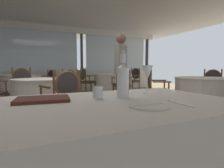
{
  "coord_description": "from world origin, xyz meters",
  "views": [
    {
      "loc": [
        -0.28,
        -2.99,
        0.95
      ],
      "look_at": [
        0.15,
        -2.04,
        0.86
      ],
      "focal_mm": 28.34,
      "sensor_mm": 36.0,
      "label": 1
    }
  ],
  "objects_px": {
    "wine_glass": "(147,73)",
    "water_tumbler": "(98,92)",
    "dining_chair_0_2": "(22,83)",
    "side_plate": "(149,106)",
    "diner_person_0": "(121,68)",
    "water_bottle": "(123,79)",
    "dining_chair_1_0": "(86,79)",
    "dining_chair_3_0": "(212,84)",
    "dining_chair_2_0": "(68,85)",
    "dining_chair_2_2": "(64,95)",
    "dining_chair_3_1": "(155,87)",
    "dining_chair_1_1": "(122,82)",
    "menu_book": "(43,99)",
    "dining_chair_0_0": "(49,80)",
    "dining_chair_1_2": "(134,78)"
  },
  "relations": [
    {
      "from": "wine_glass",
      "to": "water_tumbler",
      "type": "height_order",
      "value": "wine_glass"
    },
    {
      "from": "dining_chair_0_2",
      "to": "water_tumbler",
      "type": "bearing_deg",
      "value": -174.49
    },
    {
      "from": "side_plate",
      "to": "diner_person_0",
      "type": "height_order",
      "value": "diner_person_0"
    },
    {
      "from": "water_bottle",
      "to": "wine_glass",
      "type": "distance_m",
      "value": 0.27
    },
    {
      "from": "dining_chair_1_0",
      "to": "dining_chair_3_0",
      "type": "bearing_deg",
      "value": -11.07
    },
    {
      "from": "dining_chair_0_2",
      "to": "dining_chair_2_0",
      "type": "xyz_separation_m",
      "value": [
        1.01,
        -0.75,
        -0.02
      ]
    },
    {
      "from": "dining_chair_3_0",
      "to": "diner_person_0",
      "type": "height_order",
      "value": "diner_person_0"
    },
    {
      "from": "dining_chair_2_2",
      "to": "dining_chair_3_0",
      "type": "relative_size",
      "value": 0.99
    },
    {
      "from": "dining_chair_2_0",
      "to": "dining_chair_3_0",
      "type": "height_order",
      "value": "dining_chair_3_0"
    },
    {
      "from": "water_tumbler",
      "to": "dining_chair_0_2",
      "type": "relative_size",
      "value": 0.08
    },
    {
      "from": "water_bottle",
      "to": "dining_chair_3_0",
      "type": "height_order",
      "value": "water_bottle"
    },
    {
      "from": "water_bottle",
      "to": "dining_chair_3_0",
      "type": "distance_m",
      "value": 4.29
    },
    {
      "from": "side_plate",
      "to": "water_bottle",
      "type": "bearing_deg",
      "value": 87.72
    },
    {
      "from": "water_tumbler",
      "to": "dining_chair_3_1",
      "type": "bearing_deg",
      "value": 44.78
    },
    {
      "from": "dining_chair_1_1",
      "to": "diner_person_0",
      "type": "distance_m",
      "value": 1.43
    },
    {
      "from": "menu_book",
      "to": "dining_chair_1_1",
      "type": "xyz_separation_m",
      "value": [
        2.35,
        3.46,
        -0.23
      ]
    },
    {
      "from": "dining_chair_3_0",
      "to": "diner_person_0",
      "type": "bearing_deg",
      "value": -35.53
    },
    {
      "from": "dining_chair_0_0",
      "to": "dining_chair_3_1",
      "type": "height_order",
      "value": "dining_chair_3_1"
    },
    {
      "from": "dining_chair_0_2",
      "to": "dining_chair_2_0",
      "type": "relative_size",
      "value": 1.05
    },
    {
      "from": "dining_chair_0_0",
      "to": "dining_chair_3_1",
      "type": "bearing_deg",
      "value": 85.46
    },
    {
      "from": "side_plate",
      "to": "dining_chair_3_0",
      "type": "xyz_separation_m",
      "value": [
        3.75,
        2.39,
        -0.21
      ]
    },
    {
      "from": "wine_glass",
      "to": "dining_chair_1_0",
      "type": "bearing_deg",
      "value": 79.1
    },
    {
      "from": "dining_chair_2_0",
      "to": "water_tumbler",
      "type": "bearing_deg",
      "value": 35.52
    },
    {
      "from": "dining_chair_3_1",
      "to": "dining_chair_0_0",
      "type": "bearing_deg",
      "value": 149.88
    },
    {
      "from": "dining_chair_2_2",
      "to": "dining_chair_3_1",
      "type": "height_order",
      "value": "dining_chair_3_1"
    },
    {
      "from": "dining_chair_2_0",
      "to": "dining_chair_3_1",
      "type": "height_order",
      "value": "dining_chair_3_1"
    },
    {
      "from": "dining_chair_2_0",
      "to": "menu_book",
      "type": "bearing_deg",
      "value": 29.54
    },
    {
      "from": "water_bottle",
      "to": "water_tumbler",
      "type": "distance_m",
      "value": 0.19
    },
    {
      "from": "water_tumbler",
      "to": "dining_chair_3_0",
      "type": "bearing_deg",
      "value": 27.55
    },
    {
      "from": "dining_chair_3_1",
      "to": "dining_chair_0_2",
      "type": "bearing_deg",
      "value": 175.82
    },
    {
      "from": "side_plate",
      "to": "dining_chair_1_1",
      "type": "xyz_separation_m",
      "value": [
        1.87,
        3.86,
        -0.22
      ]
    },
    {
      "from": "dining_chair_2_2",
      "to": "dining_chair_1_0",
      "type": "bearing_deg",
      "value": -38.65
    },
    {
      "from": "water_tumbler",
      "to": "diner_person_0",
      "type": "xyz_separation_m",
      "value": [
        1.36,
        2.32,
        0.17
      ]
    },
    {
      "from": "dining_chair_1_2",
      "to": "dining_chair_2_0",
      "type": "height_order",
      "value": "dining_chair_1_2"
    },
    {
      "from": "dining_chair_0_0",
      "to": "dining_chair_2_0",
      "type": "bearing_deg",
      "value": 62.11
    },
    {
      "from": "dining_chair_2_2",
      "to": "diner_person_0",
      "type": "xyz_separation_m",
      "value": [
        1.32,
        0.68,
        0.42
      ]
    },
    {
      "from": "wine_glass",
      "to": "menu_book",
      "type": "height_order",
      "value": "wine_glass"
    },
    {
      "from": "wine_glass",
      "to": "dining_chair_1_2",
      "type": "distance_m",
      "value": 5.64
    },
    {
      "from": "dining_chair_3_0",
      "to": "dining_chair_1_1",
      "type": "bearing_deg",
      "value": -67.28
    },
    {
      "from": "dining_chair_2_2",
      "to": "wine_glass",
      "type": "bearing_deg",
      "value": 175.52
    },
    {
      "from": "water_bottle",
      "to": "dining_chair_3_1",
      "type": "xyz_separation_m",
      "value": [
        1.92,
        2.11,
        -0.33
      ]
    },
    {
      "from": "water_bottle",
      "to": "diner_person_0",
      "type": "relative_size",
      "value": 0.19
    },
    {
      "from": "dining_chair_2_0",
      "to": "diner_person_0",
      "type": "distance_m",
      "value": 1.39
    },
    {
      "from": "dining_chair_1_0",
      "to": "dining_chair_2_2",
      "type": "relative_size",
      "value": 1.07
    },
    {
      "from": "dining_chair_0_0",
      "to": "dining_chair_1_0",
      "type": "distance_m",
      "value": 1.3
    },
    {
      "from": "menu_book",
      "to": "dining_chair_3_1",
      "type": "relative_size",
      "value": 0.32
    },
    {
      "from": "dining_chair_2_0",
      "to": "dining_chair_2_2",
      "type": "height_order",
      "value": "dining_chair_2_0"
    },
    {
      "from": "dining_chair_0_0",
      "to": "wine_glass",
      "type": "bearing_deg",
      "value": 59.21
    },
    {
      "from": "dining_chair_1_0",
      "to": "dining_chair_1_2",
      "type": "relative_size",
      "value": 1.01
    },
    {
      "from": "menu_book",
      "to": "dining_chair_1_2",
      "type": "distance_m",
      "value": 6.03
    }
  ]
}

